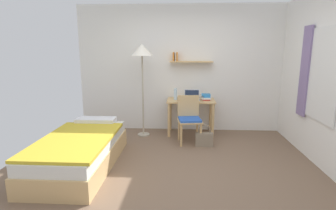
{
  "coord_description": "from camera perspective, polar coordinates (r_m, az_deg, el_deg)",
  "views": [
    {
      "loc": [
        -0.0,
        -3.55,
        1.71
      ],
      "look_at": [
        -0.24,
        0.51,
        0.85
      ],
      "focal_mm": 28.33,
      "sensor_mm": 36.0,
      "label": 1
    }
  ],
  "objects": [
    {
      "name": "ground_plane",
      "position": [
        3.94,
        3.18,
        -13.79
      ],
      "size": [
        5.28,
        5.28,
        0.0
      ],
      "primitive_type": "plane",
      "color": "brown"
    },
    {
      "name": "wall_back",
      "position": [
        5.59,
        3.45,
        7.73
      ],
      "size": [
        4.4,
        0.27,
        2.6
      ],
      "color": "white",
      "rests_on": "ground_plane"
    },
    {
      "name": "bed",
      "position": [
        4.17,
        -18.33,
        -9.36
      ],
      "size": [
        0.97,
        1.96,
        0.54
      ],
      "color": "tan",
      "rests_on": "ground_plane"
    },
    {
      "name": "desk",
      "position": [
        5.38,
        4.92,
        -0.33
      ],
      "size": [
        0.95,
        0.55,
        0.71
      ],
      "color": "tan",
      "rests_on": "ground_plane"
    },
    {
      "name": "desk_chair",
      "position": [
        4.91,
        4.59,
        -2.63
      ],
      "size": [
        0.48,
        0.48,
        0.86
      ],
      "color": "tan",
      "rests_on": "ground_plane"
    },
    {
      "name": "standing_lamp",
      "position": [
        5.17,
        -5.61,
        10.72
      ],
      "size": [
        0.42,
        0.42,
        1.81
      ],
      "color": "#B2A893",
      "rests_on": "ground_plane"
    },
    {
      "name": "laptop",
      "position": [
        5.36,
        5.17,
        1.72
      ],
      "size": [
        0.32,
        0.22,
        0.2
      ],
      "color": "#B7BABF",
      "rests_on": "desk"
    },
    {
      "name": "water_bottle",
      "position": [
        5.31,
        1.63,
        2.36
      ],
      "size": [
        0.07,
        0.07,
        0.23
      ],
      "primitive_type": "cylinder",
      "color": "silver",
      "rests_on": "desk"
    },
    {
      "name": "book_stack",
      "position": [
        5.36,
        8.21,
        1.71
      ],
      "size": [
        0.18,
        0.23,
        0.12
      ],
      "color": "#D13D38",
      "rests_on": "desk"
    },
    {
      "name": "handbag",
      "position": [
        4.83,
        7.81,
        -7.21
      ],
      "size": [
        0.31,
        0.12,
        0.4
      ],
      "color": "gray",
      "rests_on": "ground_plane"
    }
  ]
}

